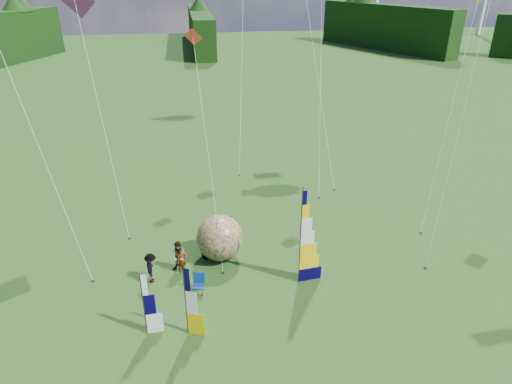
{
  "coord_description": "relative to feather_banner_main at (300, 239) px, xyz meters",
  "views": [
    {
      "loc": [
        -4.11,
        -15.9,
        15.47
      ],
      "look_at": [
        -1.0,
        4.0,
        5.5
      ],
      "focal_mm": 32.0,
      "sensor_mm": 36.0,
      "label": 1
    }
  ],
  "objects": [
    {
      "name": "ground",
      "position": [
        -1.28,
        -3.66,
        -2.78
      ],
      "size": [
        220.0,
        220.0,
        0.0
      ],
      "primitive_type": "plane",
      "color": "#3B5522",
      "rests_on": "ground"
    },
    {
      "name": "treeline_ring",
      "position": [
        -1.28,
        -3.66,
        1.22
      ],
      "size": [
        210.0,
        210.0,
        8.0
      ],
      "primitive_type": null,
      "color": "#133409",
      "rests_on": "ground"
    },
    {
      "name": "feather_banner_main",
      "position": [
        0.0,
        0.0,
        0.0
      ],
      "size": [
        1.49,
        0.27,
        5.55
      ],
      "primitive_type": null,
      "rotation": [
        0.0,
        0.0,
        0.12
      ],
      "color": "#060035",
      "rests_on": "ground"
    },
    {
      "name": "side_banner_left",
      "position": [
        -6.03,
        -3.0,
        -0.91
      ],
      "size": [
        1.0,
        0.46,
        3.74
      ],
      "primitive_type": null,
      "rotation": [
        0.0,
        0.0,
        -0.36
      ],
      "color": "yellow",
      "rests_on": "ground"
    },
    {
      "name": "side_banner_far",
      "position": [
        -7.93,
        -2.71,
        -1.11
      ],
      "size": [
        0.99,
        0.15,
        3.34
      ],
      "primitive_type": null,
      "rotation": [
        0.0,
        0.0,
        0.05
      ],
      "color": "white",
      "rests_on": "ground"
    },
    {
      "name": "bol_inflatable",
      "position": [
        -4.0,
        3.03,
        -1.42
      ],
      "size": [
        3.17,
        3.17,
        2.71
      ],
      "primitive_type": "sphere",
      "rotation": [
        0.0,
        0.0,
        -0.19
      ],
      "color": "#0A0B6F",
      "rests_on": "ground"
    },
    {
      "name": "spectator_a",
      "position": [
        -6.24,
        1.96,
        -2.02
      ],
      "size": [
        0.64,
        0.53,
        1.52
      ],
      "primitive_type": "imported",
      "rotation": [
        0.0,
        0.0,
        0.35
      ],
      "color": "#66594C",
      "rests_on": "ground"
    },
    {
      "name": "spectator_b",
      "position": [
        -6.37,
        2.08,
        -1.84
      ],
      "size": [
        1.01,
        0.73,
        1.87
      ],
      "primitive_type": "imported",
      "rotation": [
        0.0,
        0.0,
        -0.34
      ],
      "color": "#66594C",
      "rests_on": "ground"
    },
    {
      "name": "spectator_c",
      "position": [
        -7.87,
        1.32,
        -1.91
      ],
      "size": [
        0.47,
        1.14,
        1.74
      ],
      "primitive_type": "imported",
      "rotation": [
        0.0,
        0.0,
        1.62
      ],
      "color": "#66594C",
      "rests_on": "ground"
    },
    {
      "name": "spectator_d",
      "position": [
        -4.92,
        3.04,
        -1.94
      ],
      "size": [
        0.9,
        1.03,
        1.68
      ],
      "primitive_type": "imported",
      "rotation": [
        0.0,
        0.0,
        2.2
      ],
      "color": "#66594C",
      "rests_on": "ground"
    },
    {
      "name": "camp_chair",
      "position": [
        -5.41,
        -0.11,
        -2.21
      ],
      "size": [
        0.79,
        0.79,
        1.13
      ],
      "primitive_type": null,
      "rotation": [
        0.0,
        0.0,
        -0.25
      ],
      "color": "navy",
      "rests_on": "ground"
    },
    {
      "name": "kite_whale",
      "position": [
        5.35,
        17.05,
        6.09
      ],
      "size": [
        10.02,
        16.89,
        17.74
      ],
      "primitive_type": null,
      "rotation": [
        0.0,
        0.0,
        0.39
      ],
      "color": "black",
      "rests_on": "ground"
    },
    {
      "name": "kite_rainbow_delta",
      "position": [
        -10.65,
        9.07,
        5.25
      ],
      "size": [
        8.84,
        11.89,
        16.05
      ],
      "primitive_type": null,
      "rotation": [
        0.0,
        0.0,
        -0.22
      ],
      "color": "red",
      "rests_on": "ground"
    },
    {
      "name": "kite_parafoil",
      "position": [
        9.92,
        3.22,
        5.95
      ],
      "size": [
        10.04,
        11.27,
        17.45
      ],
      "primitive_type": null,
      "rotation": [
        0.0,
        0.0,
        -0.11
      ],
      "color": "#D22243",
      "rests_on": "ground"
    },
    {
      "name": "small_kite_red",
      "position": [
        -4.21,
        11.86,
        3.16
      ],
      "size": [
        2.87,
        10.38,
        11.88
      ],
      "primitive_type": null,
      "rotation": [
        0.0,
        0.0,
        -0.01
      ],
      "color": "red",
      "rests_on": "ground"
    },
    {
      "name": "small_kite_orange",
      "position": [
        4.62,
        13.55,
        6.65
      ],
      "size": [
        6.67,
        10.78,
        18.84
      ],
      "primitive_type": null,
      "rotation": [
        0.0,
        0.0,
        -0.32
      ],
      "color": "orange",
      "rests_on": "ground"
    },
    {
      "name": "small_kite_yellow",
      "position": [
        11.83,
        7.4,
        4.9
      ],
      "size": [
        9.36,
        10.93,
        15.35
      ],
      "primitive_type": null,
      "rotation": [
        0.0,
        0.0,
        -0.11
      ],
      "color": "#DEEF21",
      "rests_on": "ground"
    },
    {
      "name": "small_kite_pink",
      "position": [
        -13.26,
        4.77,
        4.35
      ],
      "size": [
        9.13,
        9.97,
        14.24
      ],
      "primitive_type": null,
      "rotation": [
        0.0,
        0.0,
        -0.42
      ],
      "color": "#FF3766",
      "rests_on": "ground"
    },
    {
      "name": "small_kite_green",
      "position": [
        -0.43,
        19.88,
        6.91
      ],
      "size": [
        7.95,
        14.02,
        19.36
      ],
      "primitive_type": null,
      "rotation": [
        0.0,
        0.0,
        -0.27
      ],
      "color": "#2AD15C",
      "rests_on": "ground"
    }
  ]
}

